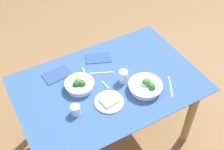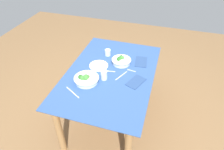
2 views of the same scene
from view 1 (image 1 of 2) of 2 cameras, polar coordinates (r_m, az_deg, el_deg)
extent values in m
plane|color=brown|center=(2.82, -0.54, -11.98)|extent=(6.00, 6.00, 0.00)
cube|color=#2D4C84|center=(2.24, -0.67, -1.77)|extent=(1.42, 0.94, 0.01)
cube|color=#9E7547|center=(2.25, -0.67, -2.04)|extent=(1.38, 0.92, 0.02)
cylinder|color=#9E7547|center=(2.96, 6.27, 1.96)|extent=(0.07, 0.07, 0.71)
cylinder|color=#9E7547|center=(2.65, -16.22, -6.96)|extent=(0.07, 0.07, 0.71)
cylinder|color=#9E7547|center=(2.61, 15.31, -7.79)|extent=(0.07, 0.07, 0.71)
cylinder|color=white|center=(2.19, 6.61, -2.45)|extent=(0.23, 0.23, 0.05)
cylinder|color=white|center=(2.17, 6.67, -1.95)|extent=(0.26, 0.26, 0.01)
sphere|color=#286023|center=(2.17, 6.61, -1.76)|extent=(0.05, 0.05, 0.05)
sphere|color=#3D7A33|center=(2.16, 6.97, -1.46)|extent=(0.07, 0.07, 0.07)
sphere|color=#1E511E|center=(2.17, 6.60, -1.63)|extent=(0.06, 0.06, 0.06)
sphere|color=#3D7A33|center=(2.16, 7.77, -1.99)|extent=(0.05, 0.05, 0.05)
sphere|color=#286023|center=(2.14, 7.97, -2.44)|extent=(0.05, 0.05, 0.05)
cylinder|color=beige|center=(2.17, 6.61, -1.50)|extent=(0.07, 0.07, 0.01)
cylinder|color=white|center=(2.20, -6.43, -2.11)|extent=(0.20, 0.20, 0.05)
cylinder|color=white|center=(2.18, -6.49, -1.61)|extent=(0.22, 0.22, 0.01)
sphere|color=#3D7A33|center=(2.17, -6.76, -1.32)|extent=(0.06, 0.06, 0.06)
sphere|color=#286023|center=(2.16, -6.03, -1.72)|extent=(0.06, 0.06, 0.06)
sphere|color=#1E511E|center=(2.16, -6.97, -1.79)|extent=(0.05, 0.05, 0.05)
sphere|color=#1E511E|center=(2.16, -7.20, -1.83)|extent=(0.05, 0.05, 0.05)
cylinder|color=beige|center=(2.17, -6.36, -1.37)|extent=(0.07, 0.07, 0.01)
cylinder|color=silver|center=(2.11, -0.58, -5.35)|extent=(0.22, 0.22, 0.01)
cube|color=beige|center=(2.09, -0.58, -5.04)|extent=(0.13, 0.12, 0.02)
cylinder|color=silver|center=(2.22, 2.28, -0.28)|extent=(0.07, 0.07, 0.10)
cylinder|color=silver|center=(2.04, -7.23, -6.88)|extent=(0.07, 0.07, 0.08)
cube|color=#B7B7BC|center=(2.23, -1.54, -1.75)|extent=(0.02, 0.07, 0.00)
cube|color=#B7B7BC|center=(2.20, -0.81, -2.49)|extent=(0.02, 0.03, 0.00)
cube|color=#B7B7BC|center=(2.35, -5.68, 0.98)|extent=(0.02, 0.07, 0.00)
cube|color=#B7B7BC|center=(2.31, -5.31, 0.17)|extent=(0.02, 0.03, 0.00)
cube|color=#B7B7BC|center=(2.26, 11.55, -2.21)|extent=(0.11, 0.19, 0.00)
cube|color=#B7B7BC|center=(2.32, -1.99, 0.46)|extent=(0.18, 0.09, 0.00)
cube|color=navy|center=(2.45, -2.73, 3.40)|extent=(0.25, 0.20, 0.01)
cube|color=navy|center=(2.34, -10.82, 0.07)|extent=(0.23, 0.16, 0.01)
camera|label=2|loc=(3.04, 28.25, 36.18)|focal=32.19mm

